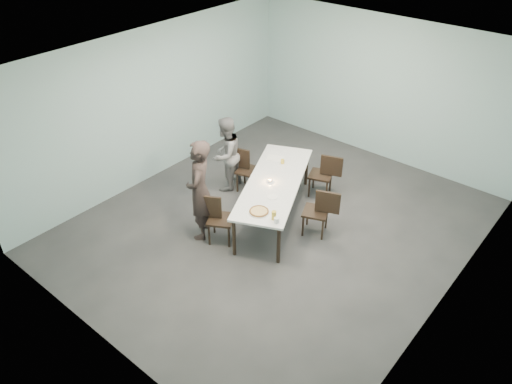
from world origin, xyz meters
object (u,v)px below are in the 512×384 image
Objects in this scene: pizza at (259,211)px; table at (274,184)px; chair_far_left at (245,166)px; diner_near at (200,190)px; amber_tumbler at (283,161)px; chair_near_right at (321,209)px; tealight at (270,181)px; side_plate at (272,197)px; chair_near_left at (216,215)px; water_tumbler at (276,220)px; beer_glass at (274,215)px; chair_far_right at (325,172)px; diner_far at (226,154)px.

table is at bearing 113.46° from pizza.
diner_near is at bearing -92.01° from chair_far_left.
amber_tumbler is (-0.27, 0.59, 0.10)m from table.
chair_far_left is 1.94m from chair_near_right.
pizza is 1.62m from amber_tumbler.
chair_far_left is at bearing 155.49° from tealight.
chair_far_left reaches higher than amber_tumbler.
side_plate is 1.14m from amber_tumbler.
chair_near_left reaches higher than amber_tumbler.
side_plate reaches higher than table.
tealight is (-0.81, 0.86, -0.02)m from water_tumbler.
beer_glass is at bearing 69.28° from diner_near.
water_tumbler reaches higher than pizza.
tealight reaches higher than side_plate.
water_tumbler is (-0.15, -1.04, 0.29)m from chair_near_right.
chair_far_left is at bearing -29.27° from chair_near_right.
water_tumbler is (0.38, -0.04, 0.03)m from pizza.
pizza is at bearing 174.22° from water_tumbler.
chair_near_right reaches higher than table.
diner_near reaches higher than pizza.
amber_tumbler is at bearing 118.83° from side_plate.
chair_far_right is (1.32, 0.81, 0.00)m from chair_far_left.
amber_tumbler is at bearing 124.32° from water_tumbler.
chair_near_left is at bearing 23.79° from chair_near_right.
table is at bearing 74.27° from diner_far.
table is 15.21× the size of side_plate.
chair_near_right reaches higher than side_plate.
amber_tumbler is (-0.23, 0.66, 0.02)m from tealight.
beer_glass reaches higher than chair_near_right.
amber_tumbler is (0.36, 1.79, -0.11)m from diner_near.
chair_far_left is 1.55m from chair_far_right.
diner_far reaches higher than chair_far_left.
side_plate is at bearing 102.08° from pizza.
water_tumbler is (0.09, -0.04, -0.03)m from beer_glass.
tealight is at bearing -116.59° from table.
beer_glass is at bearing 55.13° from chair_near_right.
water_tumbler is at bearing -46.83° from side_plate.
tealight is (-0.32, 0.34, 0.02)m from side_plate.
diner_near is (-0.94, -2.38, 0.40)m from chair_far_right.
diner_near is 1.43m from water_tumbler.
diner_near is (-0.62, -1.21, 0.21)m from table.
amber_tumbler is at bearing -43.59° from chair_near_right.
amber_tumbler is at bearing 122.82° from beer_glass.
chair_near_right reaches higher than amber_tumbler.
pizza is at bearing -77.92° from side_plate.
beer_glass is 1.75m from amber_tumbler.
chair_near_left is 1.00× the size of chair_far_right.
chair_near_left is (-0.33, -1.15, -0.19)m from table.
pizza is 0.92m from tealight.
diner_near is (-0.30, -0.05, 0.40)m from chair_near_left.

